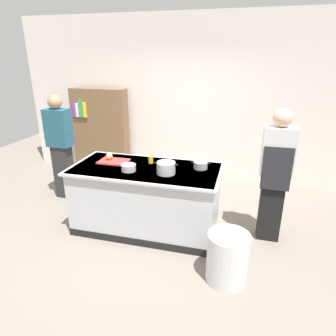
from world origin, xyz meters
The scene contains 13 objects.
ground_plane centered at (0.00, 0.00, 0.00)m, with size 10.00×10.00×0.00m, color slate.
back_wall centered at (0.00, 2.10, 1.50)m, with size 6.40×0.12×3.00m, color silver.
counter_island centered at (0.00, 0.00, 0.47)m, with size 1.98×0.98×0.90m.
cutting_board centered at (-0.50, 0.10, 0.91)m, with size 0.40×0.28×0.02m, color red.
onion centered at (-0.58, 0.13, 0.97)m, with size 0.09×0.09×0.09m, color tan.
stock_pot centered at (0.31, -0.12, 0.98)m, with size 0.30×0.23×0.15m.
sauce_pan centered at (0.70, 0.17, 0.95)m, with size 0.25×0.18×0.09m.
mixing_bowl centered at (-0.18, -0.15, 0.94)m, with size 0.19×0.19×0.08m, color #B7BABF.
juice_cup centered at (0.01, 0.20, 0.95)m, with size 0.07×0.07×0.10m, color yellow.
trash_bin centered at (1.16, -0.77, 0.28)m, with size 0.45×0.45×0.56m, color silver.
person_chef centered at (1.63, 0.19, 0.91)m, with size 0.38×0.25×1.72m.
person_guest centered at (-1.68, 0.60, 0.91)m, with size 0.38×0.24×1.72m.
bookshelf centered at (-1.56, 1.80, 0.85)m, with size 1.10×0.31×1.70m.
Camera 1 is at (1.23, -3.45, 2.29)m, focal length 31.79 mm.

